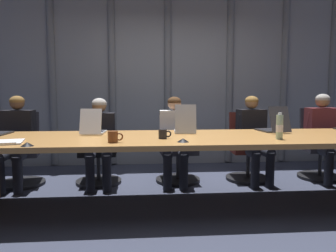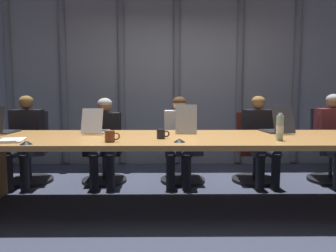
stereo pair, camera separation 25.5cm
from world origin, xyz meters
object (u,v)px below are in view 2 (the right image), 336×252
at_px(conference_mic_middle, 179,140).
at_px(coffee_mug_far, 110,136).
at_px(water_bottle_primary, 280,128).
at_px(laptop_left_mid, 96,128).
at_px(laptop_right_mid, 277,128).
at_px(coffee_mug_near, 161,134).
at_px(person_right_mid, 260,135).
at_px(office_chair_right_mid, 254,155).
at_px(person_left_end, 25,135).
at_px(laptop_left_end, 2,128).
at_px(office_chair_left_mid, 104,155).
at_px(person_center, 179,135).
at_px(office_chair_right_end, 330,154).
at_px(conference_mic_left_side, 26,143).
at_px(person_right_end, 335,133).
at_px(office_chair_left_end, 30,155).
at_px(office_chair_center, 182,154).
at_px(spiral_notepad, 12,140).
at_px(laptop_center, 186,127).
at_px(person_left_mid, 105,135).

bearing_deg(conference_mic_middle, coffee_mug_far, 177.99).
distance_m(water_bottle_primary, coffee_mug_far, 1.61).
height_order(laptop_left_mid, laptop_right_mid, laptop_right_mid).
xyz_separation_m(coffee_mug_near, conference_mic_middle, (0.17, -0.23, -0.03)).
bearing_deg(person_right_mid, office_chair_right_mid, -175.42).
bearing_deg(person_left_end, coffee_mug_far, 46.74).
relative_size(laptop_left_end, water_bottle_primary, 1.57).
height_order(laptop_left_end, coffee_mug_far, laptop_left_end).
bearing_deg(office_chair_left_mid, person_center, 78.74).
height_order(person_right_mid, water_bottle_primary, person_right_mid).
height_order(office_chair_right_end, conference_mic_middle, office_chair_right_end).
bearing_deg(office_chair_left_mid, laptop_left_mid, 1.41).
bearing_deg(conference_mic_left_side, person_right_mid, 28.97).
distance_m(person_right_end, conference_mic_left_side, 3.74).
height_order(office_chair_left_end, coffee_mug_far, office_chair_left_end).
xyz_separation_m(office_chair_center, conference_mic_middle, (-0.10, -1.42, 0.41)).
distance_m(person_center, coffee_mug_far, 1.42).
bearing_deg(laptop_left_end, laptop_left_mid, -84.83).
height_order(person_center, spiral_notepad, person_center).
xyz_separation_m(laptop_right_mid, water_bottle_primary, (-0.17, -0.57, 0.06)).
bearing_deg(office_chair_left_mid, office_chair_left_end, -92.33).
height_order(water_bottle_primary, coffee_mug_far, water_bottle_primary).
bearing_deg(laptop_left_end, laptop_center, -85.34).
relative_size(office_chair_right_mid, person_right_mid, 0.80).
height_order(office_chair_left_mid, person_center, person_center).
bearing_deg(conference_mic_left_side, water_bottle_primary, 5.40).
xyz_separation_m(office_chair_center, coffee_mug_far, (-0.75, -1.40, 0.45)).
height_order(laptop_left_mid, coffee_mug_near, laptop_left_mid).
height_order(laptop_center, office_chair_left_end, laptop_center).
xyz_separation_m(person_right_mid, spiral_notepad, (-2.70, -1.18, 0.11)).
height_order(laptop_left_mid, office_chair_right_mid, laptop_left_mid).
bearing_deg(person_right_end, office_chair_right_mid, -99.82).
relative_size(laptop_center, person_right_mid, 0.36).
bearing_deg(person_right_mid, laptop_left_mid, -79.42).
height_order(person_left_mid, conference_mic_middle, person_left_mid).
height_order(laptop_right_mid, spiral_notepad, laptop_right_mid).
bearing_deg(laptop_left_end, person_left_mid, -55.22).
xyz_separation_m(person_left_mid, coffee_mug_near, (0.75, -1.03, 0.15)).
height_order(office_chair_right_end, person_left_end, person_left_end).
relative_size(person_right_end, conference_mic_middle, 10.80).
height_order(office_chair_right_mid, person_left_end, person_left_end).
xyz_separation_m(office_chair_right_end, spiral_notepad, (-3.72, -1.35, 0.40)).
distance_m(person_left_end, coffee_mug_far, 1.81).
relative_size(person_left_mid, conference_mic_middle, 10.32).
height_order(conference_mic_left_side, conference_mic_middle, same).
bearing_deg(laptop_left_mid, person_left_end, 64.99).
bearing_deg(water_bottle_primary, person_right_end, 45.46).
bearing_deg(coffee_mug_far, office_chair_center, 61.86).
bearing_deg(laptop_left_mid, laptop_right_mid, -85.39).
relative_size(office_chair_left_mid, person_center, 0.81).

